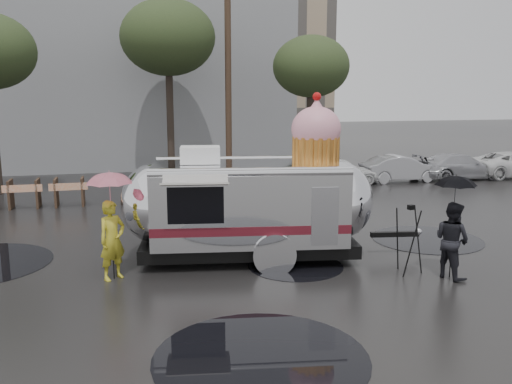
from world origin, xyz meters
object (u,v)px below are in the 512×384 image
object	(u,v)px
tripod	(410,232)
airstream_trailer	(252,201)
person_right	(452,240)
person_left	(112,240)

from	to	relation	value
tripod	airstream_trailer	bearing A→B (deg)	134.04
tripod	person_right	bearing A→B (deg)	-46.90
airstream_trailer	person_left	xyz separation A→B (m)	(-3.26, -0.76, -0.56)
person_left	tripod	distance (m)	6.50
person_right	airstream_trailer	bearing A→B (deg)	40.40
person_right	tripod	xyz separation A→B (m)	(-0.75, 0.48, 0.10)
person_left	tripod	xyz separation A→B (m)	(6.39, -1.17, 0.07)
person_left	airstream_trailer	bearing A→B (deg)	-22.73
airstream_trailer	person_right	bearing A→B (deg)	-23.16
person_right	tripod	distance (m)	0.89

